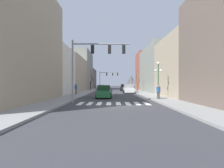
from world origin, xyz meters
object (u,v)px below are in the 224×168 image
(car_at_intersection, at_px, (104,92))
(car_parked_right_mid, at_px, (128,89))
(street_lamp_right_corner, at_px, (158,72))
(street_tree_right_mid, at_px, (132,83))
(traffic_signal_far, at_px, (107,76))
(car_parked_right_near, at_px, (101,88))
(street_tree_left_mid, at_px, (137,82))
(pedestrian_near_right_corner, at_px, (76,88))
(pedestrian_crossing_street, at_px, (158,91))
(street_tree_left_near, at_px, (91,82))
(traffic_signal_near, at_px, (94,56))
(car_parked_left_far, at_px, (124,88))
(pedestrian_on_right_sidewalk, at_px, (159,90))

(car_at_intersection, xyz_separation_m, car_parked_right_mid, (4.35, 11.60, 0.05))
(street_lamp_right_corner, xyz_separation_m, street_tree_right_mid, (-0.17, 27.73, -1.27))
(traffic_signal_far, xyz_separation_m, car_at_intersection, (0.44, -33.08, -3.52))
(car_at_intersection, distance_m, car_parked_right_near, 25.03)
(street_lamp_right_corner, bearing_deg, car_at_intersection, 164.01)
(street_tree_left_mid, xyz_separation_m, street_tree_right_mid, (-0.22, 9.78, -0.13))
(pedestrian_near_right_corner, xyz_separation_m, pedestrian_crossing_street, (11.03, -7.99, -0.09))
(street_tree_right_mid, relative_size, street_tree_left_near, 0.75)
(street_tree_left_mid, bearing_deg, street_lamp_right_corner, -90.16)
(traffic_signal_far, distance_m, pedestrian_crossing_street, 37.24)
(car_parked_right_mid, bearing_deg, car_at_intersection, 159.42)
(street_lamp_right_corner, xyz_separation_m, car_parked_right_near, (-8.67, 26.88, -2.54))
(traffic_signal_near, relative_size, car_parked_left_far, 1.48)
(car_parked_right_mid, xyz_separation_m, car_parked_right_near, (-6.30, 13.35, -0.11))
(traffic_signal_near, xyz_separation_m, car_at_intersection, (0.79, 5.78, -3.83))
(street_lamp_right_corner, distance_m, car_parked_right_mid, 13.94)
(car_parked_left_far, distance_m, car_at_intersection, 23.60)
(traffic_signal_far, bearing_deg, street_tree_left_near, -111.68)
(car_at_intersection, xyz_separation_m, car_parked_right_near, (-1.95, 24.95, -0.06))
(traffic_signal_far, relative_size, car_parked_right_near, 1.37)
(car_parked_right_mid, distance_m, pedestrian_crossing_street, 15.13)
(pedestrian_crossing_street, bearing_deg, street_lamp_right_corner, -39.01)
(pedestrian_crossing_street, bearing_deg, street_tree_right_mid, -24.55)
(street_lamp_right_corner, relative_size, pedestrian_crossing_street, 2.79)
(traffic_signal_far, xyz_separation_m, car_parked_right_mid, (4.80, -21.48, -3.47))
(traffic_signal_far, bearing_deg, street_tree_right_mid, -46.11)
(car_parked_right_mid, bearing_deg, traffic_signal_far, 12.59)
(traffic_signal_far, bearing_deg, pedestrian_near_right_corner, -98.52)
(traffic_signal_far, xyz_separation_m, street_tree_left_near, (-4.04, -10.16, -2.14))
(pedestrian_on_right_sidewalk, height_order, street_tree_left_near, street_tree_left_near)
(car_parked_right_mid, relative_size, pedestrian_crossing_street, 2.86)
(pedestrian_crossing_street, relative_size, street_tree_left_mid, 0.33)
(street_tree_left_near, bearing_deg, car_parked_right_near, 38.79)
(street_lamp_right_corner, relative_size, street_tree_left_mid, 0.92)
(car_parked_left_far, xyz_separation_m, street_tree_left_near, (-8.81, -0.29, 1.38))
(traffic_signal_far, bearing_deg, car_parked_right_near, -100.50)
(street_tree_left_near, bearing_deg, street_lamp_right_corner, -65.73)
(street_lamp_right_corner, distance_m, pedestrian_near_right_corner, 13.32)
(street_lamp_right_corner, bearing_deg, traffic_signal_far, 101.56)
(street_lamp_right_corner, relative_size, pedestrian_near_right_corner, 2.55)
(traffic_signal_near, bearing_deg, pedestrian_near_right_corner, 110.67)
(car_parked_right_mid, xyz_separation_m, pedestrian_on_right_sidewalk, (2.08, -14.81, 0.29))
(street_tree_left_near, bearing_deg, car_parked_right_mid, -52.01)
(pedestrian_near_right_corner, height_order, street_tree_right_mid, street_tree_right_mid)
(traffic_signal_far, xyz_separation_m, car_parked_right_near, (-1.51, -8.13, -3.58))
(street_tree_left_mid, bearing_deg, car_at_intersection, -112.89)
(traffic_signal_near, bearing_deg, street_tree_left_near, 97.32)
(car_at_intersection, bearing_deg, car_parked_right_near, -175.54)
(street_tree_right_mid, bearing_deg, traffic_signal_far, 133.89)
(pedestrian_crossing_street, height_order, street_tree_right_mid, street_tree_right_mid)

